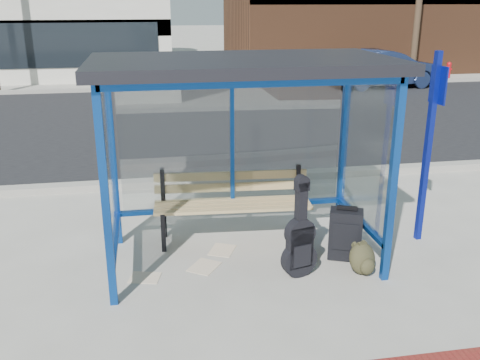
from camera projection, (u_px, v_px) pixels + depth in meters
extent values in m
plane|color=#B2ADA0|center=(242.00, 259.00, 6.54)|extent=(120.00, 120.00, 0.00)
cube|color=gray|center=(213.00, 180.00, 9.22)|extent=(60.00, 0.25, 0.12)
cube|color=black|center=(188.00, 120.00, 14.00)|extent=(60.00, 10.00, 0.00)
cube|color=gray|center=(176.00, 88.00, 18.73)|extent=(60.00, 0.25, 0.12)
cube|color=#B2ADA0|center=(173.00, 81.00, 20.52)|extent=(60.00, 4.00, 0.01)
cube|color=navy|center=(105.00, 201.00, 5.22)|extent=(0.08, 0.08, 2.30)
cube|color=navy|center=(393.00, 183.00, 5.72)|extent=(0.08, 0.08, 2.30)
cube|color=navy|center=(113.00, 158.00, 6.62)|extent=(0.08, 0.08, 2.30)
cube|color=navy|center=(343.00, 147.00, 7.11)|extent=(0.08, 0.08, 2.30)
cube|color=navy|center=(232.00, 65.00, 6.51)|extent=(3.00, 0.08, 0.08)
cube|color=navy|center=(257.00, 83.00, 5.11)|extent=(3.00, 0.08, 0.08)
cube|color=navy|center=(101.00, 76.00, 5.57)|extent=(0.08, 1.50, 0.08)
cube|color=navy|center=(373.00, 70.00, 6.06)|extent=(0.08, 1.50, 0.08)
cube|color=navy|center=(232.00, 207.00, 7.11)|extent=(3.00, 0.08, 0.06)
cube|color=navy|center=(115.00, 239.00, 6.16)|extent=(0.08, 1.50, 0.06)
cube|color=navy|center=(361.00, 221.00, 6.66)|extent=(0.08, 1.50, 0.06)
cube|color=navy|center=(232.00, 137.00, 6.80)|extent=(0.05, 0.05, 1.90)
cube|color=silver|center=(232.00, 140.00, 6.82)|extent=(2.84, 0.01, 1.82)
cube|color=silver|center=(108.00, 163.00, 5.87)|extent=(0.02, 1.34, 1.82)
cube|color=silver|center=(366.00, 150.00, 6.36)|extent=(0.02, 1.34, 1.82)
cube|color=black|center=(243.00, 63.00, 5.78)|extent=(3.30, 1.80, 0.12)
cylinder|color=#4C3826|center=(100.00, 10.00, 25.75)|extent=(0.36, 0.36, 5.00)
cylinder|color=#4C3826|center=(401.00, 9.00, 28.30)|extent=(0.36, 0.36, 5.00)
cube|color=black|center=(163.00, 233.00, 6.67)|extent=(0.06, 0.06, 0.50)
cube|color=black|center=(164.00, 204.00, 7.01)|extent=(0.06, 0.06, 0.95)
cube|color=black|center=(164.00, 226.00, 6.88)|extent=(0.09, 0.45, 0.06)
cube|color=black|center=(304.00, 227.00, 6.85)|extent=(0.06, 0.06, 0.50)
cube|color=black|center=(297.00, 198.00, 7.19)|extent=(0.06, 0.06, 0.95)
cube|color=black|center=(300.00, 220.00, 7.06)|extent=(0.09, 0.45, 0.06)
cube|color=tan|center=(234.00, 210.00, 6.71)|extent=(2.01, 0.24, 0.04)
cube|color=tan|center=(233.00, 207.00, 6.83)|extent=(2.01, 0.24, 0.04)
cube|color=tan|center=(232.00, 203.00, 6.94)|extent=(2.01, 0.24, 0.04)
cube|color=tan|center=(231.00, 200.00, 7.06)|extent=(2.01, 0.24, 0.04)
cube|color=tan|center=(231.00, 187.00, 7.05)|extent=(2.01, 0.17, 0.11)
cube|color=tan|center=(231.00, 176.00, 7.00)|extent=(2.01, 0.17, 0.11)
cylinder|color=black|center=(299.00, 259.00, 6.09)|extent=(0.43, 0.22, 0.42)
cylinder|color=black|center=(300.00, 233.00, 5.99)|extent=(0.37, 0.20, 0.35)
cube|color=black|center=(299.00, 246.00, 6.04)|extent=(0.32, 0.19, 0.50)
cube|color=black|center=(301.00, 205.00, 5.88)|extent=(0.13, 0.13, 0.50)
cube|color=black|center=(302.00, 186.00, 5.81)|extent=(0.17, 0.14, 0.10)
cube|color=black|center=(345.00, 234.00, 6.48)|extent=(0.46, 0.38, 0.62)
cylinder|color=black|center=(332.00, 254.00, 6.60)|extent=(0.14, 0.23, 0.06)
cylinder|color=black|center=(356.00, 257.00, 6.54)|extent=(0.14, 0.23, 0.06)
cube|color=black|center=(347.00, 208.00, 6.37)|extent=(0.24, 0.13, 0.04)
cube|color=black|center=(345.00, 237.00, 6.35)|extent=(0.30, 0.13, 0.34)
ellipsoid|color=#302D1A|center=(362.00, 258.00, 6.16)|extent=(0.36, 0.29, 0.38)
ellipsoid|color=#302D1A|center=(368.00, 267.00, 6.07)|extent=(0.21, 0.16, 0.20)
cube|color=#302D1A|center=(362.00, 243.00, 6.12)|extent=(0.11, 0.06, 0.03)
cube|color=navy|center=(427.00, 150.00, 6.72)|extent=(0.08, 0.08, 2.44)
cube|color=navy|center=(438.00, 85.00, 6.47)|extent=(0.06, 0.31, 0.46)
cube|color=white|center=(145.00, 278.00, 6.10)|extent=(0.39, 0.34, 0.01)
cube|color=white|center=(204.00, 267.00, 6.35)|extent=(0.45, 0.47, 0.01)
cube|color=white|center=(222.00, 250.00, 6.77)|extent=(0.41, 0.45, 0.01)
imported|color=#1A2649|center=(384.00, 69.00, 18.96)|extent=(4.17, 1.86, 1.33)
cylinder|color=red|center=(448.00, 72.00, 21.23)|extent=(0.18, 0.18, 0.53)
sphere|color=red|center=(449.00, 64.00, 21.14)|extent=(0.19, 0.19, 0.19)
cylinder|color=red|center=(449.00, 69.00, 21.20)|extent=(0.30, 0.15, 0.09)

